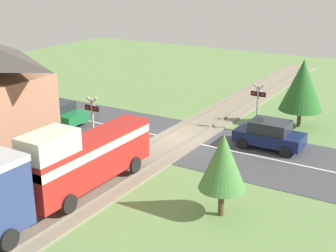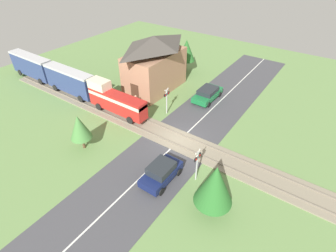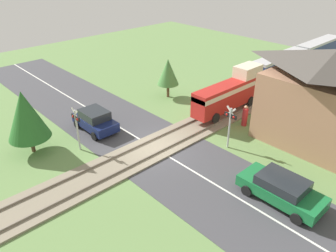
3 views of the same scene
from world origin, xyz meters
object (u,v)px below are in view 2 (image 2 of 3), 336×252
car_near_crossing (161,172)px  train (68,80)px  crossing_signal_east_approach (167,98)px  crossing_signal_west_approach (197,161)px  car_far_side (208,94)px  pedestrian_by_station (136,102)px  station_building (155,64)px

car_near_crossing → train: bearing=74.1°
crossing_signal_east_approach → crossing_signal_west_approach: bearing=-131.4°
car_far_side → crossing_signal_west_approach: (-11.38, -5.04, 1.14)m
train → pedestrian_by_station: train is taller
train → pedestrian_by_station: (2.11, -8.25, -1.15)m
car_far_side → crossing_signal_east_approach: bearing=156.8°
station_building → car_far_side: bearing=-79.2°
train → car_near_crossing: (-4.73, -16.60, -1.09)m
car_near_crossing → car_far_side: bearing=12.6°
car_near_crossing → crossing_signal_east_approach: size_ratio=1.24×
train → car_near_crossing: size_ratio=6.02×
train → car_near_crossing: train is taller
car_far_side → crossing_signal_east_approach: size_ratio=1.46×
car_near_crossing → car_far_side: car_near_crossing is taller
car_far_side → pedestrian_by_station: size_ratio=2.69×
train → station_building: 10.08m
train → car_far_side: bearing=-59.1°
car_near_crossing → pedestrian_by_station: size_ratio=2.27×
pedestrian_by_station → crossing_signal_west_approach: bearing=-116.7°
car_near_crossing → crossing_signal_east_approach: (7.90, 5.04, 1.09)m
train → car_near_crossing: 17.29m
crossing_signal_east_approach → station_building: 5.92m
crossing_signal_east_approach → train: bearing=105.4°
car_near_crossing → crossing_signal_east_approach: crossing_signal_east_approach is taller
pedestrian_by_station → station_building: bearing=12.3°
car_far_side → station_building: 7.07m
station_building → crossing_signal_east_approach: bearing=-130.9°
car_far_side → station_building: bearing=100.8°
car_far_side → crossing_signal_east_approach: 5.59m
train → crossing_signal_west_approach: train is taller
crossing_signal_east_approach → station_building: (3.79, 4.37, 1.25)m
train → crossing_signal_west_approach: size_ratio=7.44×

